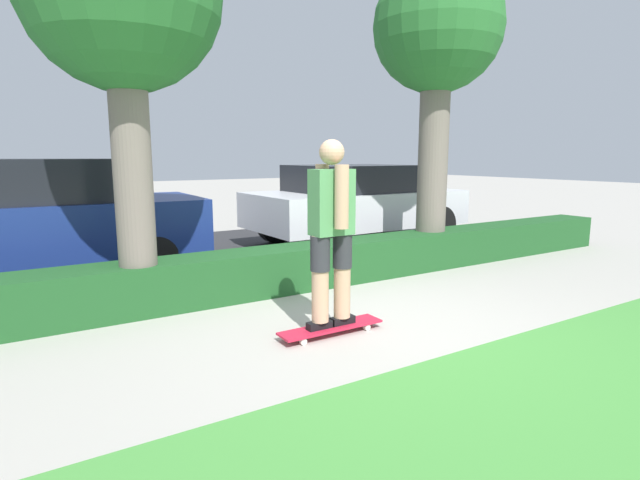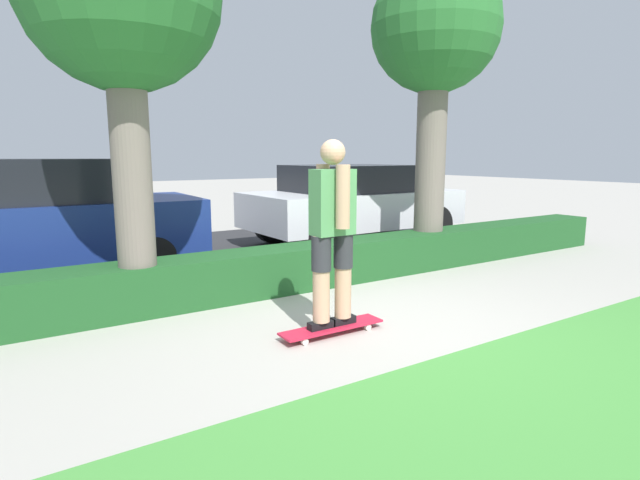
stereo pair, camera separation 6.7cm
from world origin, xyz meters
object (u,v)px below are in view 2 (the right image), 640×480
(parked_car_front, at_px, (29,220))
(tree_near, at_px, (121,0))
(parked_car_middle, at_px, (352,202))
(tree_mid, at_px, (435,39))
(skateboard, at_px, (332,327))
(skater_person, at_px, (332,229))

(parked_car_front, bearing_deg, tree_near, -67.42)
(parked_car_middle, bearing_deg, tree_near, -153.96)
(tree_mid, height_order, parked_car_middle, tree_mid)
(skateboard, relative_size, parked_car_front, 0.24)
(skateboard, relative_size, parked_car_middle, 0.26)
(tree_near, height_order, parked_car_middle, tree_near)
(skater_person, distance_m, parked_car_front, 4.40)
(skateboard, height_order, tree_near, tree_near)
(tree_near, relative_size, parked_car_middle, 1.04)
(skateboard, bearing_deg, tree_mid, 30.58)
(tree_near, relative_size, tree_mid, 0.95)
(skateboard, distance_m, tree_mid, 4.74)
(parked_car_front, xyz_separation_m, parked_car_middle, (5.30, 0.07, -0.03))
(tree_mid, distance_m, parked_car_front, 6.12)
(tree_mid, bearing_deg, parked_car_middle, 87.24)
(tree_near, distance_m, tree_mid, 4.35)
(tree_near, bearing_deg, parked_car_front, 111.33)
(skateboard, relative_size, tree_near, 0.25)
(tree_near, bearing_deg, skater_person, -49.02)
(skater_person, xyz_separation_m, tree_mid, (2.96, 1.75, 2.32))
(tree_near, bearing_deg, skateboard, -49.02)
(skater_person, distance_m, tree_near, 3.00)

